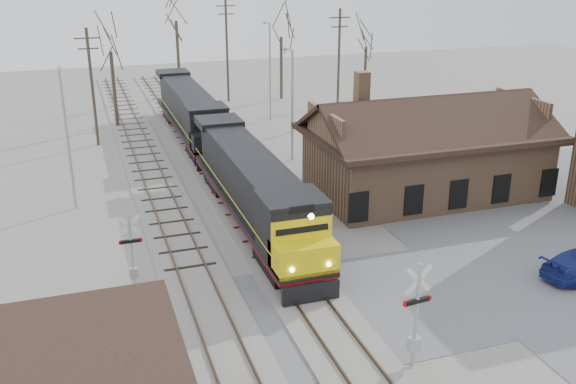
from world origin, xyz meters
name	(u,v)px	position (x,y,z in m)	size (l,w,h in m)	color
ground	(318,314)	(0.00, 0.00, 0.00)	(140.00, 140.00, 0.00)	#9D988D
road	(318,314)	(0.00, 0.00, 0.01)	(60.00, 9.00, 0.03)	slate
track_main	(234,197)	(0.00, 15.00, 0.07)	(3.40, 90.00, 0.24)	#9D988D
track_siding	(164,205)	(-4.50, 15.00, 0.07)	(3.40, 90.00, 0.24)	#9D988D
depot	(425,157)	(11.99, 12.00, 2.41)	(15.20, 9.31, 7.90)	#926A4B
locomotive_lead	(255,190)	(0.00, 10.01, 2.26)	(2.90, 19.41, 4.31)	black
locomotive_trailing	(191,113)	(0.00, 29.70, 2.26)	(2.90, 19.41, 4.08)	black
crossbuck_near	(416,320)	(2.07, -4.62, 2.02)	(1.24, 0.33, 4.34)	#A5A8AD
crossbuck_far	(132,254)	(-7.33, 4.82, 1.80)	(1.08, 0.28, 3.79)	#A5A8AD
streetlight_a	(67,132)	(-9.72, 16.49, 4.81)	(0.25, 2.04, 8.56)	#A5A8AD
streetlight_b	(292,99)	(6.13, 21.56, 4.67)	(0.25, 2.04, 8.28)	#A5A8AD
streetlight_c	(270,66)	(8.25, 34.07, 5.00)	(0.25, 2.04, 8.93)	#A5A8AD
utility_pole_a	(92,85)	(-7.64, 30.23, 4.92)	(2.00, 0.24, 9.40)	#382D23
utility_pole_b	(227,49)	(6.38, 42.96, 5.52)	(2.00, 0.24, 10.57)	#382D23
utility_pole_c	(339,63)	(14.17, 31.80, 5.31)	(2.00, 0.24, 10.16)	#382D23
tree_b	(109,39)	(-5.66, 35.81, 7.82)	(4.48, 4.48, 10.99)	#382D23
tree_c	(175,8)	(2.00, 47.41, 9.35)	(5.35, 5.35, 13.12)	#382D23
tree_d	(281,27)	(12.16, 42.65, 7.57)	(4.34, 4.34, 10.63)	#382D23
tree_e	(366,39)	(21.22, 41.00, 6.13)	(3.52, 3.52, 8.63)	#382D23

